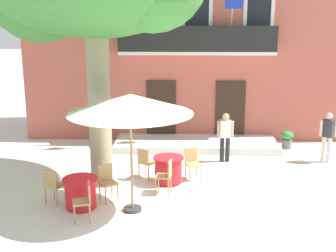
# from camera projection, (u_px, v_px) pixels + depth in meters

# --- Properties ---
(ground_plane) EXTENTS (120.00, 120.00, 0.00)m
(ground_plane) POSITION_uv_depth(u_px,v_px,m) (206.00, 190.00, 11.62)
(ground_plane) COLOR silver
(building_facade) EXTENTS (13.00, 5.09, 7.50)m
(building_facade) POSITION_uv_depth(u_px,v_px,m) (195.00, 39.00, 17.52)
(building_facade) COLOR #BC5B4C
(building_facade) RESTS_ON ground
(entrance_step_platform) EXTENTS (5.82, 1.90, 0.25)m
(entrance_step_platform) POSITION_uv_depth(u_px,v_px,m) (196.00, 144.00, 15.53)
(entrance_step_platform) COLOR silver
(entrance_step_platform) RESTS_ON ground
(cafe_table_near_tree) EXTENTS (0.86, 0.86, 0.76)m
(cafe_table_near_tree) POSITION_uv_depth(u_px,v_px,m) (169.00, 170.00, 12.03)
(cafe_table_near_tree) COLOR red
(cafe_table_near_tree) RESTS_ON ground
(cafe_chair_near_tree_0) EXTENTS (0.46, 0.46, 0.91)m
(cafe_chair_near_tree_0) POSITION_uv_depth(u_px,v_px,m) (166.00, 174.00, 11.27)
(cafe_chair_near_tree_0) COLOR tan
(cafe_chair_near_tree_0) RESTS_ON ground
(cafe_chair_near_tree_1) EXTENTS (0.52, 0.52, 0.91)m
(cafe_chair_near_tree_1) POSITION_uv_depth(u_px,v_px,m) (192.00, 161.00, 12.30)
(cafe_chair_near_tree_1) COLOR tan
(cafe_chair_near_tree_1) RESTS_ON ground
(cafe_chair_near_tree_2) EXTENTS (0.55, 0.55, 0.91)m
(cafe_chair_near_tree_2) POSITION_uv_depth(u_px,v_px,m) (145.00, 161.00, 12.34)
(cafe_chair_near_tree_2) COLOR tan
(cafe_chair_near_tree_2) RESTS_ON ground
(cafe_table_middle) EXTENTS (0.86, 0.86, 0.76)m
(cafe_table_middle) POSITION_uv_depth(u_px,v_px,m) (81.00, 193.00, 10.41)
(cafe_table_middle) COLOR red
(cafe_table_middle) RESTS_ON ground
(cafe_chair_middle_0) EXTENTS (0.49, 0.49, 0.91)m
(cafe_chair_middle_0) POSITION_uv_depth(u_px,v_px,m) (85.00, 199.00, 9.69)
(cafe_chair_middle_0) COLOR tan
(cafe_chair_middle_0) RESTS_ON ground
(cafe_chair_middle_1) EXTENTS (0.56, 0.56, 0.91)m
(cafe_chair_middle_1) POSITION_uv_depth(u_px,v_px,m) (107.00, 180.00, 10.84)
(cafe_chair_middle_1) COLOR tan
(cafe_chair_middle_1) RESTS_ON ground
(cafe_chair_middle_2) EXTENTS (0.51, 0.51, 0.91)m
(cafe_chair_middle_2) POSITION_uv_depth(u_px,v_px,m) (53.00, 184.00, 10.59)
(cafe_chair_middle_2) COLOR tan
(cafe_chair_middle_2) RESTS_ON ground
(cafe_umbrella) EXTENTS (2.90, 2.90, 2.85)m
(cafe_umbrella) POSITION_uv_depth(u_px,v_px,m) (130.00, 104.00, 9.72)
(cafe_umbrella) COLOR #997A56
(cafe_umbrella) RESTS_ON ground
(ground_planter_left) EXTENTS (0.40, 0.40, 0.73)m
(ground_planter_left) POSITION_uv_depth(u_px,v_px,m) (106.00, 136.00, 15.54)
(ground_planter_left) COLOR #47423D
(ground_planter_left) RESTS_ON ground
(ground_planter_right) EXTENTS (0.43, 0.43, 0.64)m
(ground_planter_right) POSITION_uv_depth(u_px,v_px,m) (287.00, 139.00, 15.33)
(ground_planter_right) COLOR slate
(ground_planter_right) RESTS_ON ground
(pedestrian_near_entrance) EXTENTS (0.53, 0.22, 1.60)m
(pedestrian_near_entrance) POSITION_uv_depth(u_px,v_px,m) (225.00, 135.00, 13.78)
(pedestrian_near_entrance) COLOR #232328
(pedestrian_near_entrance) RESTS_ON ground
(pedestrian_mid_plaza) EXTENTS (0.53, 0.39, 1.63)m
(pedestrian_mid_plaza) POSITION_uv_depth(u_px,v_px,m) (328.00, 134.00, 13.71)
(pedestrian_mid_plaza) COLOR silver
(pedestrian_mid_plaza) RESTS_ON ground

